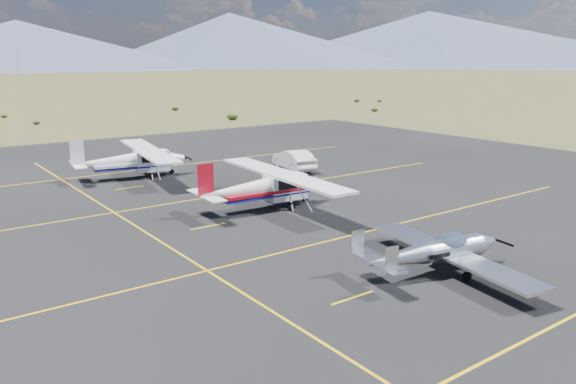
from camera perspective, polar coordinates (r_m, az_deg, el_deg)
name	(u,v)px	position (r m, az deg, el deg)	size (l,w,h in m)	color
ground	(349,255)	(25.16, 6.22, -6.37)	(1600.00, 1600.00, 0.00)	#383D1C
apron	(262,219)	(30.42, -2.69, -2.78)	(72.00, 72.00, 0.02)	black
aircraft_low_wing	(438,251)	(23.46, 15.00, -5.84)	(6.53, 9.02, 1.95)	silver
aircraft_cessna	(265,186)	(32.12, -2.38, 0.58)	(7.16, 11.94, 3.02)	white
aircraft_plain	(132,160)	(42.04, -15.55, 3.19)	(7.33, 12.09, 3.05)	white
sedan	(294,160)	(43.57, 0.61, 3.29)	(1.67, 4.80, 1.58)	silver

